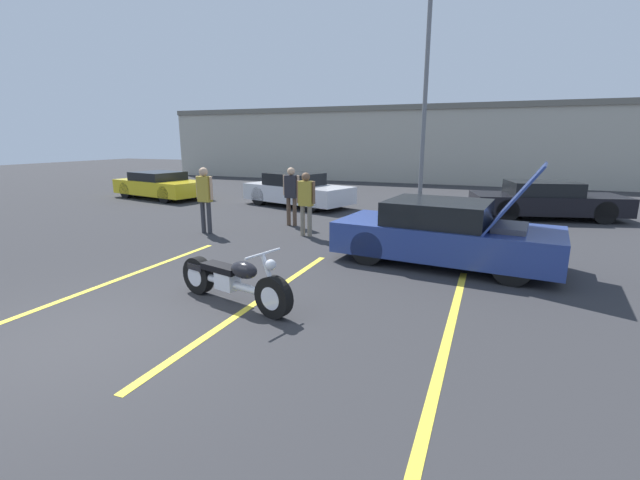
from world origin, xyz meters
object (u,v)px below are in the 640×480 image
object	(u,v)px
show_car_hood_open	(446,233)
light_pole	(427,88)
parked_car_left_row	(161,185)
motorcycle	(233,281)
spectator_midground	(205,194)
spectator_by_show_car	(291,191)
parked_car_mid_row	(297,190)
spectator_near_motorcycle	(306,199)
parked_car_right_row	(545,201)

from	to	relation	value
show_car_hood_open	light_pole	bearing A→B (deg)	107.71
parked_car_left_row	light_pole	bearing A→B (deg)	31.35
motorcycle	spectator_midground	distance (m)	5.52
spectator_midground	spectator_by_show_car	bearing A→B (deg)	46.40
motorcycle	spectator_midground	bearing A→B (deg)	145.30
parked_car_mid_row	spectator_midground	bearing A→B (deg)	-75.19
parked_car_mid_row	spectator_near_motorcycle	distance (m)	5.26
parked_car_mid_row	spectator_midground	xyz separation A→B (m)	(-0.25, -5.32, 0.46)
spectator_near_motorcycle	spectator_by_show_car	size ratio (longest dim) A/B	0.98
motorcycle	parked_car_right_row	world-z (taller)	parked_car_right_row
parked_car_left_row	spectator_by_show_car	distance (m)	8.56
parked_car_mid_row	spectator_by_show_car	distance (m)	3.83
show_car_hood_open	spectator_by_show_car	size ratio (longest dim) A/B	2.65
motorcycle	parked_car_right_row	size ratio (longest dim) A/B	0.47
show_car_hood_open	spectator_near_motorcycle	size ratio (longest dim) A/B	2.71
parked_car_left_row	parked_car_mid_row	world-z (taller)	parked_car_mid_row
motorcycle	spectator_midground	size ratio (longest dim) A/B	1.28
light_pole	spectator_midground	world-z (taller)	light_pole
light_pole	parked_car_mid_row	size ratio (longest dim) A/B	1.79
parked_car_mid_row	spectator_by_show_car	bearing A→B (deg)	-49.91
spectator_near_motorcycle	parked_car_mid_row	bearing A→B (deg)	117.61
show_car_hood_open	parked_car_left_row	bearing A→B (deg)	161.51
motorcycle	spectator_near_motorcycle	world-z (taller)	spectator_near_motorcycle
light_pole	parked_car_right_row	distance (m)	6.56
parked_car_left_row	spectator_midground	xyz separation A→B (m)	(6.16, -5.11, 0.51)
light_pole	show_car_hood_open	distance (m)	10.42
show_car_hood_open	spectator_by_show_car	world-z (taller)	show_car_hood_open
show_car_hood_open	parked_car_left_row	distance (m)	13.77
parked_car_right_row	spectator_near_motorcycle	distance (m)	8.10
parked_car_right_row	spectator_by_show_car	world-z (taller)	spectator_by_show_car
light_pole	parked_car_left_row	xyz separation A→B (m)	(-10.57, -3.75, -3.95)
parked_car_left_row	spectator_near_motorcycle	bearing A→B (deg)	-14.86
show_car_hood_open	spectator_near_motorcycle	xyz separation A→B (m)	(-3.68, 1.28, 0.36)
show_car_hood_open	parked_car_right_row	bearing A→B (deg)	75.77
show_car_hood_open	spectator_near_motorcycle	world-z (taller)	show_car_hood_open
spectator_midground	spectator_near_motorcycle	bearing A→B (deg)	14.13
parked_car_left_row	show_car_hood_open	bearing A→B (deg)	-12.73
spectator_midground	parked_car_mid_row	bearing A→B (deg)	87.29
spectator_near_motorcycle	parked_car_left_row	bearing A→B (deg)	153.34
parked_car_left_row	spectator_near_motorcycle	distance (m)	9.90
spectator_near_motorcycle	spectator_by_show_car	world-z (taller)	spectator_by_show_car
parked_car_mid_row	parked_car_right_row	distance (m)	8.57
parked_car_left_row	spectator_near_motorcycle	size ratio (longest dim) A/B	2.73
show_car_hood_open	spectator_midground	distance (m)	6.41
light_pole	spectator_midground	bearing A→B (deg)	-116.43
spectator_near_motorcycle	parked_car_right_row	bearing A→B (deg)	40.92
motorcycle	spectator_midground	xyz separation A→B (m)	(-3.57, 4.15, 0.68)
parked_car_left_row	spectator_midground	world-z (taller)	spectator_midground
spectator_by_show_car	motorcycle	bearing A→B (deg)	-72.65
show_car_hood_open	spectator_by_show_car	bearing A→B (deg)	158.72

